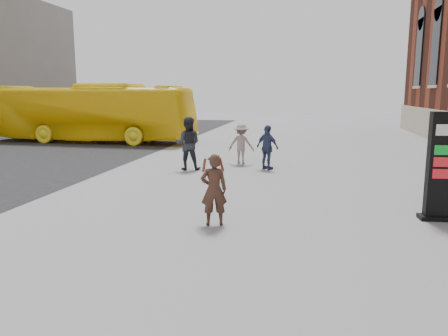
% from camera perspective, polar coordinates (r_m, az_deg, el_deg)
% --- Properties ---
extents(ground, '(100.00, 100.00, 0.00)m').
position_cam_1_polar(ground, '(9.44, -2.01, -7.46)').
color(ground, '#9E9EA3').
extents(info_pylon, '(0.80, 0.44, 2.40)m').
position_cam_1_polar(info_pylon, '(10.68, 26.49, 0.14)').
color(info_pylon, black).
rests_on(info_pylon, ground).
extents(woman, '(0.69, 0.66, 1.54)m').
position_cam_1_polar(woman, '(9.26, -1.34, -2.74)').
color(woman, '#301C13').
rests_on(woman, ground).
extents(bus, '(11.89, 3.25, 3.28)m').
position_cam_1_polar(bus, '(26.07, -16.88, 6.88)').
color(bus, yellow).
rests_on(bus, road).
extents(pedestrian_a, '(1.01, 0.83, 1.93)m').
position_cam_1_polar(pedestrian_a, '(15.99, -4.73, 3.21)').
color(pedestrian_a, '#25272D').
rests_on(pedestrian_a, ground).
extents(pedestrian_b, '(1.06, 0.65, 1.59)m').
position_cam_1_polar(pedestrian_b, '(17.28, 2.27, 3.17)').
color(pedestrian_b, gray).
rests_on(pedestrian_b, ground).
extents(pedestrian_c, '(1.02, 0.86, 1.64)m').
position_cam_1_polar(pedestrian_c, '(16.06, 5.71, 2.69)').
color(pedestrian_c, '#333C5E').
rests_on(pedestrian_c, ground).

